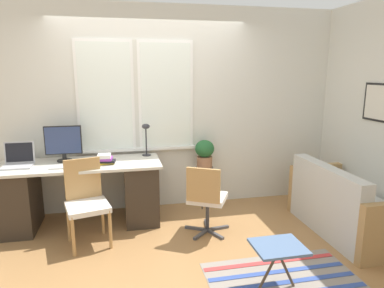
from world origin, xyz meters
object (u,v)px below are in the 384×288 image
plant_stand (204,172)px  office_chair_swivel (206,198)px  desk_lamp (146,133)px  couch_loveseat (344,209)px  monitor (63,143)px  desk_chair_wooden (86,200)px  laptop (18,161)px  folding_stool (278,249)px  keyboard (65,167)px  book_stack (105,159)px  potted_plant (205,152)px  mouse (87,164)px

plant_stand → office_chair_swivel: bearing=-102.6°
desk_lamp → couch_loveseat: desk_lamp is taller
monitor → desk_chair_wooden: size_ratio=0.48×
laptop → couch_loveseat: 3.82m
folding_stool → keyboard: bearing=141.0°
laptop → desk_chair_wooden: size_ratio=0.36×
keyboard → book_stack: (0.45, 0.06, 0.05)m
desk_lamp → plant_stand: size_ratio=0.73×
desk_lamp → office_chair_swivel: desk_lamp is taller
potted_plant → monitor: bearing=-177.3°
laptop → potted_plant: (2.28, 0.21, -0.06)m
laptop → potted_plant: size_ratio=0.87×
book_stack → folding_stool: 2.22m
potted_plant → folding_stool: size_ratio=0.88×
laptop → plant_stand: bearing=5.3°
mouse → couch_loveseat: (2.90, -0.72, -0.51)m
book_stack → desk_chair_wooden: bearing=-117.6°
mouse → desk_chair_wooden: (-0.00, -0.35, -0.31)m
laptop → monitor: 0.53m
monitor → desk_lamp: size_ratio=1.04×
book_stack → couch_loveseat: 2.86m
potted_plant → office_chair_swivel: bearing=-102.6°
monitor → office_chair_swivel: bearing=-24.0°
desk_chair_wooden → plant_stand: desk_chair_wooden is taller
keyboard → office_chair_swivel: office_chair_swivel is taller
book_stack → plant_stand: book_stack is taller
desk_lamp → plant_stand: desk_lamp is taller
monitor → laptop: bearing=-165.7°
monitor → potted_plant: 1.80m
monitor → desk_lamp: monitor is taller
keyboard → couch_loveseat: couch_loveseat is taller
book_stack → monitor: bearing=153.9°
monitor → keyboard: monitor is taller
laptop → potted_plant: 2.29m
desk_chair_wooden → potted_plant: bearing=11.2°
folding_stool → laptop: bearing=144.8°
desk_chair_wooden → couch_loveseat: bearing=-21.6°
desk_lamp → plant_stand: (0.78, 0.00, -0.58)m
laptop → plant_stand: laptop is taller
couch_loveseat → mouse: bearing=76.0°
desk_chair_wooden → folding_stool: bearing=-50.4°
laptop → plant_stand: (2.28, 0.21, -0.34)m
monitor → potted_plant: size_ratio=1.15×
keyboard → desk_chair_wooden: bearing=-52.8°
mouse → potted_plant: size_ratio=0.16×
laptop → mouse: (0.78, -0.15, -0.04)m
monitor → plant_stand: 1.86m
keyboard → desk_lamp: 1.08m
laptop → book_stack: laptop is taller
book_stack → potted_plant: 1.34m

